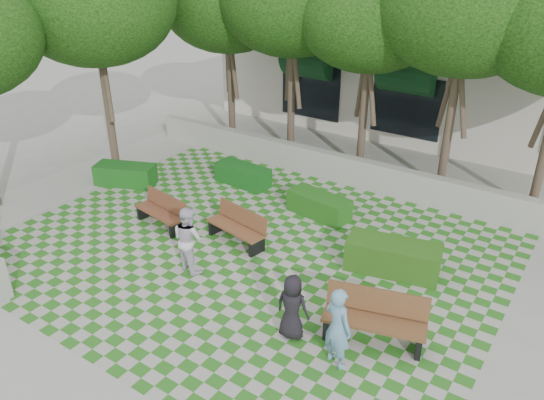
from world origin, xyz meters
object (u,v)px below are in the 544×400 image
Objects in this scene: bench_west at (162,212)px; person_blue at (338,327)px; hedge_east at (393,257)px; hedge_midright at (319,205)px; hedge_west at (125,175)px; bench_mid at (238,227)px; bench_east at (375,319)px; hedge_midleft at (243,175)px; person_white at (188,239)px; person_dark at (292,307)px.

person_blue reaches higher than bench_west.
hedge_east is 1.29× the size of person_blue.
hedge_west reaches higher than hedge_midright.
hedge_east is 3.48m from person_blue.
bench_mid is 1.05× the size of bench_west.
bench_east reaches higher than hedge_midleft.
hedge_west is at bearing 165.07° from bench_west.
person_white is at bearing -86.18° from bench_mid.
person_dark is at bearing 8.32° from person_blue.
person_white reaches higher than person_dark.
person_blue reaches higher than person_dark.
bench_east is 0.97× the size of hedge_east.
person_dark reaches higher than hedge_west.
bench_mid is 1.68m from person_white.
bench_east is 6.77m from bench_west.
person_blue reaches higher than bench_mid.
person_dark is (5.31, -1.82, 0.27)m from bench_west.
person_white reaches higher than hedge_midleft.
bench_mid is 1.00× the size of hedge_midleft.
hedge_midright is 4.27m from person_white.
person_blue is 4.41m from person_white.
hedge_midleft is 3.73m from hedge_west.
person_dark is (-0.76, -3.24, 0.32)m from hedge_east.
person_dark is (-1.08, 0.19, -0.14)m from person_blue.
hedge_west is (-2.89, 1.30, -0.09)m from bench_west.
person_dark is at bearing -26.22° from bench_mid.
person_white is (4.95, -2.47, 0.49)m from hedge_west.
person_blue is (-0.30, -0.99, 0.33)m from bench_east.
bench_mid reaches higher than hedge_midright.
hedge_midright is at bearing -9.24° from hedge_midleft.
hedge_midright is at bearing 152.40° from hedge_east.
person_white is (-0.18, -1.62, 0.38)m from bench_mid.
bench_west is 1.24× the size of person_dark.
hedge_east is 1.19× the size of hedge_midright.
bench_mid is at bearing -42.22° from person_dark.
hedge_east is at bearing 88.65° from bench_east.
hedge_midleft is (-3.06, 0.50, -0.00)m from hedge_midright.
bench_west is at bearing 1.02° from person_blue.
hedge_west is (-8.96, -0.12, -0.05)m from hedge_east.
bench_east is 1.11× the size of hedge_west.
person_white is (1.86, -4.56, 0.50)m from hedge_midleft.
hedge_east reaches higher than hedge_west.
hedge_midleft is 0.96× the size of hedge_west.
hedge_east is 6.20m from hedge_midleft.
person_blue is (6.39, -2.01, 0.41)m from bench_west.
bench_mid is 0.96× the size of hedge_west.
hedge_west is at bearing -1.14° from person_blue.
hedge_midright is (-3.44, 3.92, -0.18)m from bench_east.
bench_mid is 3.58m from hedge_midleft.
bench_mid is 1.30× the size of person_dark.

